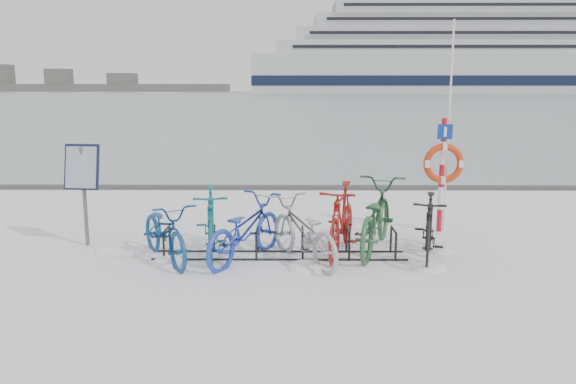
{
  "coord_description": "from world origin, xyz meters",
  "views": [
    {
      "loc": [
        0.2,
        -8.59,
        2.68
      ],
      "look_at": [
        0.12,
        0.6,
        0.93
      ],
      "focal_mm": 35.0,
      "sensor_mm": 36.0,
      "label": 1
    }
  ],
  "objects_px": {
    "info_board": "(82,173)",
    "lifebuoy_station": "(443,164)",
    "bike_rack": "(280,245)",
    "cruise_ferry": "(469,54)"
  },
  "relations": [
    {
      "from": "info_board",
      "to": "cruise_ferry",
      "type": "bearing_deg",
      "value": 76.31
    },
    {
      "from": "info_board",
      "to": "cruise_ferry",
      "type": "distance_m",
      "value": 205.09
    },
    {
      "from": "lifebuoy_station",
      "to": "cruise_ferry",
      "type": "relative_size",
      "value": 0.02
    },
    {
      "from": "bike_rack",
      "to": "info_board",
      "type": "relative_size",
      "value": 2.31
    },
    {
      "from": "bike_rack",
      "to": "lifebuoy_station",
      "type": "relative_size",
      "value": 1.05
    },
    {
      "from": "info_board",
      "to": "lifebuoy_station",
      "type": "height_order",
      "value": "lifebuoy_station"
    },
    {
      "from": "info_board",
      "to": "lifebuoy_station",
      "type": "relative_size",
      "value": 0.45
    },
    {
      "from": "info_board",
      "to": "lifebuoy_station",
      "type": "bearing_deg",
      "value": 13.64
    },
    {
      "from": "cruise_ferry",
      "to": "bike_rack",
      "type": "bearing_deg",
      "value": -107.77
    },
    {
      "from": "bike_rack",
      "to": "info_board",
      "type": "bearing_deg",
      "value": 169.78
    }
  ]
}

